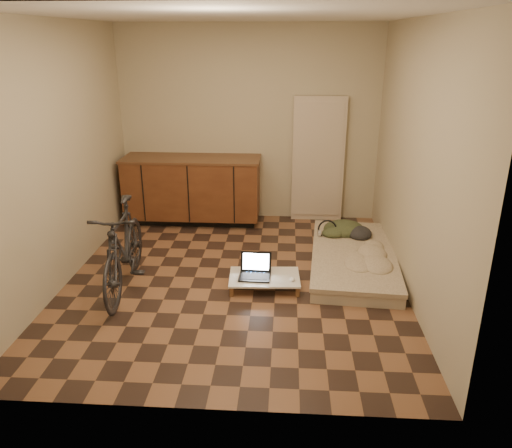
# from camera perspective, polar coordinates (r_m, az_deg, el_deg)

# --- Properties ---
(room_shell) EXTENTS (3.50, 4.00, 2.60)m
(room_shell) POSITION_cam_1_polar(r_m,az_deg,el_deg) (4.92, -2.65, 7.40)
(room_shell) COLOR brown
(room_shell) RESTS_ON ground
(cabinets) EXTENTS (1.84, 0.62, 0.91)m
(cabinets) POSITION_cam_1_polar(r_m,az_deg,el_deg) (6.87, -7.25, 3.94)
(cabinets) COLOR black
(cabinets) RESTS_ON ground
(appliance_panel) EXTENTS (0.70, 0.10, 1.70)m
(appliance_panel) POSITION_cam_1_polar(r_m,az_deg,el_deg) (6.89, 7.12, 7.30)
(appliance_panel) COLOR #C4B19B
(appliance_panel) RESTS_ON ground
(bicycle) EXTENTS (0.57, 1.58, 1.01)m
(bicycle) POSITION_cam_1_polar(r_m,az_deg,el_deg) (5.12, -14.97, -2.16)
(bicycle) COLOR black
(bicycle) RESTS_ON ground
(futon) EXTENTS (1.06, 1.98, 0.16)m
(futon) POSITION_cam_1_polar(r_m,az_deg,el_deg) (5.74, 11.07, -3.84)
(futon) COLOR #AA9C88
(futon) RESTS_ON ground
(clothing_pile) EXTENTS (0.56, 0.48, 0.21)m
(clothing_pile) POSITION_cam_1_polar(r_m,az_deg,el_deg) (6.17, 10.47, -0.13)
(clothing_pile) COLOR #313921
(clothing_pile) RESTS_ON futon
(headphones) EXTENTS (0.28, 0.26, 0.17)m
(headphones) POSITION_cam_1_polar(r_m,az_deg,el_deg) (6.08, 8.17, -0.53)
(headphones) COLOR black
(headphones) RESTS_ON futon
(lap_desk) EXTENTS (0.74, 0.50, 0.12)m
(lap_desk) POSITION_cam_1_polar(r_m,az_deg,el_deg) (5.15, 0.97, -6.15)
(lap_desk) COLOR brown
(lap_desk) RESTS_ON ground
(laptop) EXTENTS (0.33, 0.30, 0.22)m
(laptop) POSITION_cam_1_polar(r_m,az_deg,el_deg) (5.14, -0.10, -5.42)
(laptop) COLOR black
(laptop) RESTS_ON lap_desk
(mouse) EXTENTS (0.06, 0.09, 0.03)m
(mouse) POSITION_cam_1_polar(r_m,az_deg,el_deg) (5.07, 4.16, -6.29)
(mouse) COLOR white
(mouse) RESTS_ON lap_desk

